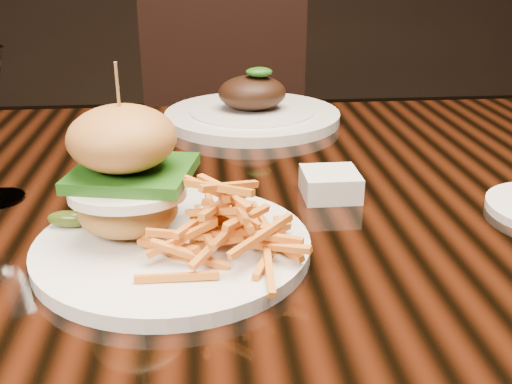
{
  "coord_description": "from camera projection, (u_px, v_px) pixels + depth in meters",
  "views": [
    {
      "loc": [
        -0.1,
        -0.69,
        1.04
      ],
      "look_at": [
        -0.05,
        -0.14,
        0.81
      ],
      "focal_mm": 42.0,
      "sensor_mm": 36.0,
      "label": 1
    }
  ],
  "objects": [
    {
      "name": "chair_far",
      "position": [
        229.0,
        140.0,
        1.66
      ],
      "size": [
        0.47,
        0.48,
        0.95
      ],
      "rotation": [
        0.0,
        0.0,
        0.03
      ],
      "color": "black",
      "rests_on": "ground"
    },
    {
      "name": "dining_table",
      "position": [
        282.0,
        246.0,
        0.79
      ],
      "size": [
        1.6,
        0.9,
        0.75
      ],
      "color": "black",
      "rests_on": "ground"
    },
    {
      "name": "ramekin",
      "position": [
        330.0,
        184.0,
        0.74
      ],
      "size": [
        0.07,
        0.07,
        0.03
      ],
      "primitive_type": "cube",
      "rotation": [
        0.0,
        0.0,
        0.0
      ],
      "color": "silver",
      "rests_on": "dining_table"
    },
    {
      "name": "far_dish",
      "position": [
        252.0,
        111.0,
        1.05
      ],
      "size": [
        0.31,
        0.31,
        0.1
      ],
      "rotation": [
        0.0,
        0.0,
        0.04
      ],
      "color": "silver",
      "rests_on": "dining_table"
    },
    {
      "name": "burger_plate",
      "position": [
        167.0,
        207.0,
        0.59
      ],
      "size": [
        0.28,
        0.28,
        0.19
      ],
      "rotation": [
        0.0,
        0.0,
        -0.42
      ],
      "color": "silver",
      "rests_on": "dining_table"
    }
  ]
}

